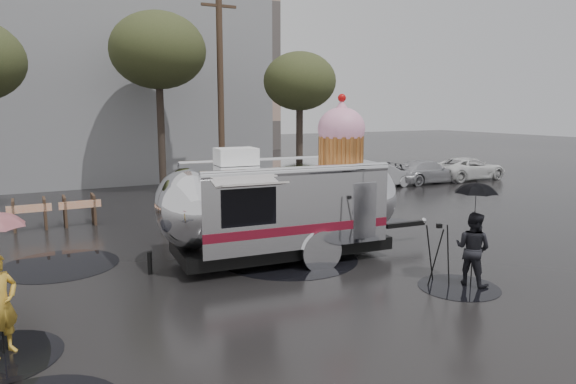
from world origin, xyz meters
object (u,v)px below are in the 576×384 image
person_left (0,305)px  airstream_trailer (285,201)px  person_right (473,249)px  tripod (438,249)px

person_left → airstream_trailer: bearing=-16.0°
person_left → person_right: size_ratio=1.01×
tripod → person_left: bearing=-159.7°
person_left → tripod: bearing=-43.3°
person_right → tripod: (-0.65, 0.39, -0.02)m
airstream_trailer → person_left: size_ratio=4.83×
person_left → person_right: person_left is taller
person_right → tripod: size_ratio=1.19×
person_left → person_right: 9.24m
airstream_trailer → person_right: 4.71m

